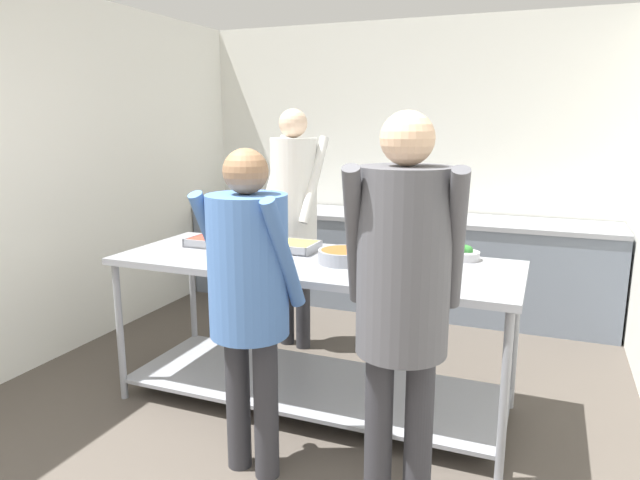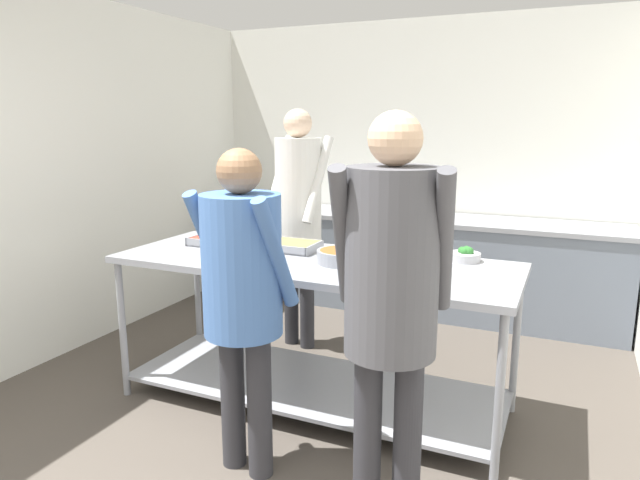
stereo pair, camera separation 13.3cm
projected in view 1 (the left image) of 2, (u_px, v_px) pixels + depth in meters
wall_rear at (402, 163)px, 5.51m from camera, size 4.08×0.06×2.65m
wall_left at (70, 176)px, 4.28m from camera, size 0.06×4.46×2.65m
back_counter at (390, 260)px, 5.36m from camera, size 3.92×0.65×0.88m
serving_counter at (314, 308)px, 3.45m from camera, size 2.39×0.89×0.92m
serving_tray_roast at (219, 242)px, 3.76m from camera, size 0.39×0.27×0.05m
serving_tray_vegetables at (284, 246)px, 3.64m from camera, size 0.43×0.26×0.05m
sauce_pan at (343, 256)px, 3.30m from camera, size 0.43×0.29×0.08m
plate_stack at (416, 257)px, 3.35m from camera, size 0.27×0.27×0.05m
broccoli_bowl at (464, 254)px, 3.38m from camera, size 0.18×0.18×0.09m
guest_serving_left at (403, 284)px, 2.26m from camera, size 0.52×0.41×1.77m
guest_serving_right at (249, 282)px, 2.69m from camera, size 0.51×0.38×1.61m
cook_behind_counter at (294, 202)px, 4.26m from camera, size 0.50×0.42×1.82m
water_bottle at (416, 201)px, 5.14m from camera, size 0.06×0.06×0.29m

